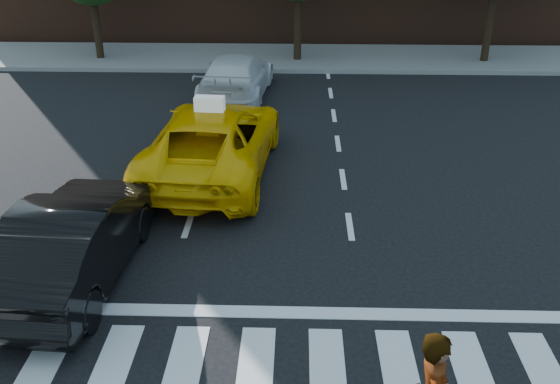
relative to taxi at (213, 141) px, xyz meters
name	(u,v)px	position (x,y,z in m)	size (l,w,h in m)	color
stop_line	(261,312)	(1.40, -5.33, -0.78)	(12.00, 0.30, 0.01)	silver
sidewalk_far	(284,58)	(1.40, 10.57, -0.71)	(30.00, 4.00, 0.15)	slate
taxi	(213,141)	(0.00, 0.00, 0.00)	(2.62, 5.67, 1.58)	#F4B605
black_sedan	(75,239)	(-1.75, -4.43, -0.04)	(1.59, 4.57, 1.50)	black
white_suv	(236,76)	(0.00, 5.70, -0.10)	(1.92, 4.74, 1.37)	silver
taxi_sign	(210,104)	(0.00, -0.20, 0.95)	(0.65, 0.28, 0.32)	white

